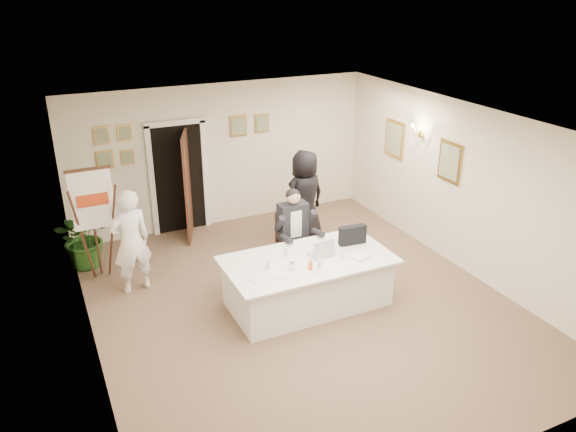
# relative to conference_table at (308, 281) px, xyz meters

# --- Properties ---
(floor) EXTENTS (7.00, 7.00, 0.00)m
(floor) POSITION_rel_conference_table_xyz_m (-0.08, 0.05, -0.39)
(floor) COLOR brown
(floor) RESTS_ON ground
(ceiling) EXTENTS (6.00, 7.00, 0.02)m
(ceiling) POSITION_rel_conference_table_xyz_m (-0.08, 0.05, 2.41)
(ceiling) COLOR white
(ceiling) RESTS_ON wall_back
(wall_back) EXTENTS (6.00, 0.10, 2.80)m
(wall_back) POSITION_rel_conference_table_xyz_m (-0.08, 3.55, 1.01)
(wall_back) COLOR white
(wall_back) RESTS_ON floor
(wall_front) EXTENTS (6.00, 0.10, 2.80)m
(wall_front) POSITION_rel_conference_table_xyz_m (-0.08, -3.45, 1.01)
(wall_front) COLOR white
(wall_front) RESTS_ON floor
(wall_left) EXTENTS (0.10, 7.00, 2.80)m
(wall_left) POSITION_rel_conference_table_xyz_m (-3.08, 0.05, 1.01)
(wall_left) COLOR white
(wall_left) RESTS_ON floor
(wall_right) EXTENTS (0.10, 7.00, 2.80)m
(wall_right) POSITION_rel_conference_table_xyz_m (2.92, 0.05, 1.01)
(wall_right) COLOR white
(wall_right) RESTS_ON floor
(doorway) EXTENTS (1.14, 0.86, 2.20)m
(doorway) POSITION_rel_conference_table_xyz_m (-0.97, 3.37, 0.65)
(doorway) COLOR black
(doorway) RESTS_ON floor
(pictures_back_wall) EXTENTS (3.40, 0.06, 0.80)m
(pictures_back_wall) POSITION_rel_conference_table_xyz_m (-0.88, 3.52, 1.46)
(pictures_back_wall) COLOR #BA903F
(pictures_back_wall) RESTS_ON wall_back
(pictures_right_wall) EXTENTS (0.06, 2.20, 0.80)m
(pictures_right_wall) POSITION_rel_conference_table_xyz_m (2.89, 1.25, 1.36)
(pictures_right_wall) COLOR #BA903F
(pictures_right_wall) RESTS_ON wall_right
(wall_sconce) EXTENTS (0.20, 0.30, 0.24)m
(wall_sconce) POSITION_rel_conference_table_xyz_m (2.82, 1.25, 1.71)
(wall_sconce) COLOR gold
(wall_sconce) RESTS_ON wall_right
(conference_table) EXTENTS (2.50, 1.34, 0.78)m
(conference_table) POSITION_rel_conference_table_xyz_m (0.00, 0.00, 0.00)
(conference_table) COLOR white
(conference_table) RESTS_ON floor
(seated_man) EXTENTS (0.81, 0.84, 1.51)m
(seated_man) POSITION_rel_conference_table_xyz_m (0.24, 0.97, 0.36)
(seated_man) COLOR black
(seated_man) RESTS_ON floor
(flip_chart) EXTENTS (0.66, 0.42, 1.88)m
(flip_chart) POSITION_rel_conference_table_xyz_m (-2.71, 2.21, 0.48)
(flip_chart) COLOR #341C10
(flip_chart) RESTS_ON floor
(standing_man) EXTENTS (0.69, 0.52, 1.70)m
(standing_man) POSITION_rel_conference_table_xyz_m (-2.28, 1.54, 0.46)
(standing_man) COLOR white
(standing_man) RESTS_ON floor
(standing_woman) EXTENTS (0.96, 0.73, 1.76)m
(standing_woman) POSITION_rel_conference_table_xyz_m (0.98, 2.05, 0.48)
(standing_woman) COLOR black
(standing_woman) RESTS_ON floor
(potted_palm) EXTENTS (1.27, 1.26, 1.07)m
(potted_palm) POSITION_rel_conference_table_xyz_m (-2.88, 2.75, 0.14)
(potted_palm) COLOR #23541C
(potted_palm) RESTS_ON floor
(laptop) EXTENTS (0.40, 0.41, 0.28)m
(laptop) POSITION_rel_conference_table_xyz_m (0.23, 0.06, 0.52)
(laptop) COLOR #B7BABC
(laptop) RESTS_ON conference_table
(laptop_bag) EXTENTS (0.44, 0.16, 0.30)m
(laptop_bag) POSITION_rel_conference_table_xyz_m (0.85, 0.16, 0.53)
(laptop_bag) COLOR black
(laptop_bag) RESTS_ON conference_table
(paper_stack) EXTENTS (0.34, 0.27, 0.03)m
(paper_stack) POSITION_rel_conference_table_xyz_m (0.73, -0.29, 0.40)
(paper_stack) COLOR white
(paper_stack) RESTS_ON conference_table
(plate_left) EXTENTS (0.26, 0.26, 0.01)m
(plate_left) POSITION_rel_conference_table_xyz_m (-0.92, -0.27, 0.39)
(plate_left) COLOR white
(plate_left) RESTS_ON conference_table
(plate_mid) EXTENTS (0.23, 0.23, 0.01)m
(plate_mid) POSITION_rel_conference_table_xyz_m (-0.58, -0.31, 0.39)
(plate_mid) COLOR white
(plate_mid) RESTS_ON conference_table
(plate_near) EXTENTS (0.25, 0.25, 0.01)m
(plate_near) POSITION_rel_conference_table_xyz_m (-0.03, -0.39, 0.39)
(plate_near) COLOR white
(plate_near) RESTS_ON conference_table
(glass_a) EXTENTS (0.08, 0.08, 0.14)m
(glass_a) POSITION_rel_conference_table_xyz_m (-0.67, -0.05, 0.45)
(glass_a) COLOR silver
(glass_a) RESTS_ON conference_table
(glass_b) EXTENTS (0.07, 0.07, 0.14)m
(glass_b) POSITION_rel_conference_table_xyz_m (-0.00, -0.35, 0.45)
(glass_b) COLOR silver
(glass_b) RESTS_ON conference_table
(glass_c) EXTENTS (0.08, 0.08, 0.14)m
(glass_c) POSITION_rel_conference_table_xyz_m (0.43, -0.24, 0.45)
(glass_c) COLOR silver
(glass_c) RESTS_ON conference_table
(glass_d) EXTENTS (0.07, 0.07, 0.14)m
(glass_d) POSITION_rel_conference_table_xyz_m (-0.27, 0.20, 0.45)
(glass_d) COLOR silver
(glass_d) RESTS_ON conference_table
(oj_glass) EXTENTS (0.08, 0.08, 0.13)m
(oj_glass) POSITION_rel_conference_table_xyz_m (-0.12, -0.31, 0.45)
(oj_glass) COLOR #E85913
(oj_glass) RESTS_ON conference_table
(steel_jug) EXTENTS (0.10, 0.10, 0.11)m
(steel_jug) POSITION_rel_conference_table_xyz_m (-0.36, -0.20, 0.44)
(steel_jug) COLOR silver
(steel_jug) RESTS_ON conference_table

